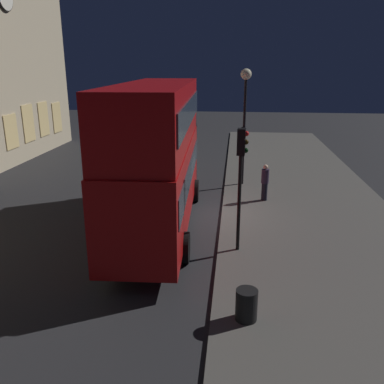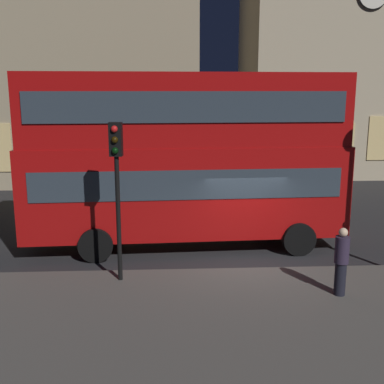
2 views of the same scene
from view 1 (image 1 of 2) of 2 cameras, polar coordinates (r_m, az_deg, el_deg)
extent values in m
plane|color=#232326|center=(17.83, 2.29, -3.11)|extent=(80.00, 80.00, 0.00)
cube|color=#4C4944|center=(18.07, 16.22, -3.32)|extent=(44.00, 7.54, 0.12)
cube|color=#E5C67F|center=(28.02, -23.91, 7.68)|extent=(1.45, 0.06, 2.12)
cube|color=#E5C67F|center=(29.95, -21.85, 8.88)|extent=(1.45, 0.06, 2.46)
cube|color=#E5C67F|center=(31.95, -19.99, 9.54)|extent=(1.45, 0.06, 2.41)
cube|color=#E5C67F|center=(34.00, -18.33, 9.84)|extent=(1.45, 0.06, 2.27)
cube|color=#9E0C0C|center=(15.73, -4.76, 1.52)|extent=(10.31, 2.90, 2.87)
cube|color=#9E0C0C|center=(15.23, -5.00, 10.74)|extent=(10.10, 2.84, 2.21)
cube|color=#2D3842|center=(15.64, -4.79, 2.78)|extent=(9.49, 2.92, 0.90)
cube|color=#2D3842|center=(15.22, -5.01, 11.16)|extent=(9.49, 2.92, 0.90)
cube|color=#F2D84C|center=(20.17, -2.90, 14.15)|extent=(0.14, 1.47, 0.44)
sphere|color=white|center=(21.02, -4.86, 2.54)|extent=(0.24, 0.24, 0.24)
sphere|color=white|center=(20.85, -0.52, 2.48)|extent=(0.24, 0.24, 0.24)
cylinder|color=black|center=(19.62, -6.91, 0.32)|extent=(1.05, 0.29, 1.04)
cylinder|color=black|center=(19.33, 0.55, 0.19)|extent=(1.05, 0.29, 1.04)
cylinder|color=black|center=(13.89, -11.52, -7.31)|extent=(1.05, 0.29, 1.04)
cylinder|color=black|center=(13.47, -0.89, -7.74)|extent=(1.05, 0.29, 1.04)
cylinder|color=black|center=(13.74, 6.58, -1.65)|extent=(0.12, 0.12, 3.33)
cube|color=black|center=(13.21, 6.89, 6.95)|extent=(0.34, 0.28, 0.85)
sphere|color=red|center=(13.16, 7.59, 8.07)|extent=(0.17, 0.17, 0.17)
sphere|color=black|center=(13.20, 7.54, 6.92)|extent=(0.17, 0.17, 0.17)
sphere|color=black|center=(13.25, 7.49, 5.77)|extent=(0.17, 0.17, 0.17)
cylinder|color=black|center=(21.46, 7.24, 8.10)|extent=(0.14, 0.14, 5.40)
torus|color=black|center=(21.41, 7.27, 8.91)|extent=(0.28, 0.28, 0.06)
sphere|color=#F9EFC6|center=(21.19, 7.55, 15.98)|extent=(0.55, 0.55, 0.55)
cylinder|color=black|center=(19.42, 10.06, 0.05)|extent=(0.28, 0.28, 0.83)
cylinder|color=#2D2338|center=(19.22, 10.17, 2.18)|extent=(0.35, 0.35, 0.66)
sphere|color=beige|center=(19.11, 10.24, 3.46)|extent=(0.22, 0.22, 0.22)
cylinder|color=black|center=(10.62, 7.61, -15.33)|extent=(0.55, 0.55, 0.82)
camera|label=2|loc=(18.83, 47.14, 8.43)|focal=44.42mm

